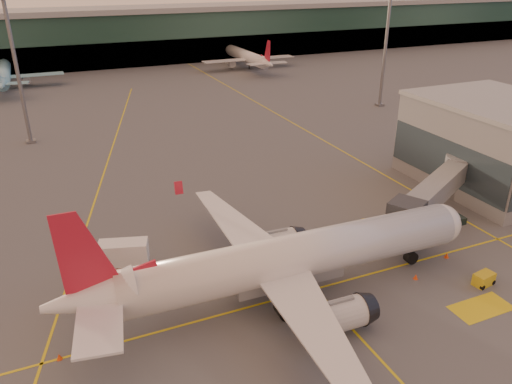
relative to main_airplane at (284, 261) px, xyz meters
name	(u,v)px	position (x,y,z in m)	size (l,w,h in m)	color
ground	(294,333)	(-1.45, -5.12, -4.16)	(600.00, 600.00, 0.00)	#4C4F54
taxi_markings	(122,172)	(-8.77, 39.36, -4.15)	(100.12, 173.00, 0.01)	yellow
terminal	(88,38)	(-1.45, 136.67, 4.60)	(400.00, 20.00, 17.60)	#19382D
gate_building	(495,144)	(40.48, 12.81, 2.14)	(18.40, 22.40, 12.60)	slate
mast_west_near	(15,60)	(-21.45, 60.88, 10.70)	(2.40, 2.40, 25.60)	slate
mast_east_near	(386,40)	(53.55, 56.88, 10.70)	(2.40, 2.40, 25.60)	slate
main_airplane	(284,261)	(0.00, 0.00, 0.00)	(42.35, 38.07, 12.80)	silver
jet_bridge	(440,188)	(25.39, 7.06, 0.16)	(20.79, 13.00, 6.19)	slate
catering_truck	(125,256)	(-13.33, 10.20, -1.96)	(5.39, 3.51, 3.87)	#C14D1B
gpu_cart	(484,279)	(19.67, -6.33, -3.53)	(2.38, 1.64, 1.29)	gold
pushback_tug	(368,228)	(15.31, 7.47, -3.51)	(3.39, 2.26, 1.61)	black
cone_nose	(447,255)	(19.96, -0.84, -3.85)	(0.50, 0.50, 0.63)	#EB430C
cone_tail	(59,357)	(-20.75, -0.18, -3.88)	(0.45, 0.45, 0.58)	#EB430C
cone_wing_left	(220,215)	(0.14, 18.61, -3.85)	(0.50, 0.50, 0.64)	#EB430C
cone_fwd	(416,277)	(14.01, -2.78, -3.88)	(0.46, 0.46, 0.58)	#EB430C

